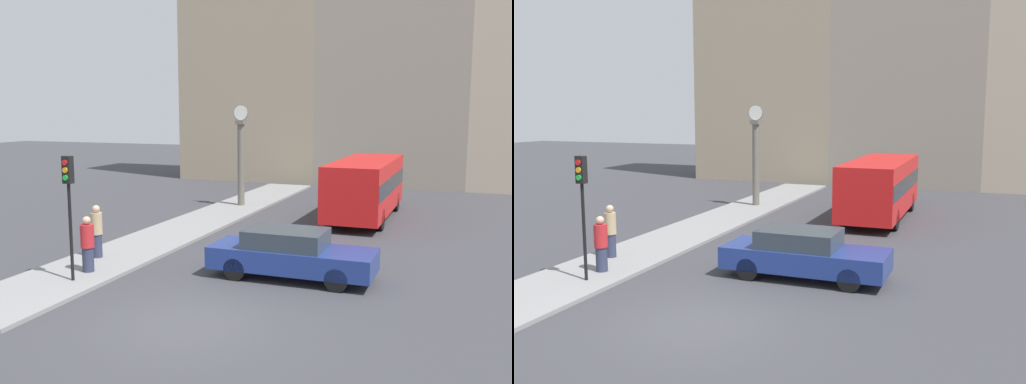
% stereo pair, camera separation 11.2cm
% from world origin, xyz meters
% --- Properties ---
extents(ground_plane, '(120.00, 120.00, 0.00)m').
position_xyz_m(ground_plane, '(0.00, 0.00, 0.00)').
color(ground_plane, '#38383D').
extents(sidewalk_corner, '(2.77, 25.55, 0.11)m').
position_xyz_m(sidewalk_corner, '(-4.95, 10.77, 0.05)').
color(sidewalk_corner, gray).
rests_on(sidewalk_corner, ground_plane).
extents(building_row, '(26.94, 5.00, 18.60)m').
position_xyz_m(building_row, '(-0.73, 27.10, 8.65)').
color(building_row, gray).
rests_on(building_row, ground_plane).
extents(sedan_car, '(4.80, 1.77, 1.44)m').
position_xyz_m(sedan_car, '(1.11, 4.30, 0.73)').
color(sedan_car, navy).
rests_on(sedan_car, ground_plane).
extents(bus_distant, '(2.39, 7.78, 2.65)m').
position_xyz_m(bus_distant, '(1.48, 14.35, 1.52)').
color(bus_distant, red).
rests_on(bus_distant, ground_plane).
extents(traffic_light_near, '(0.26, 0.24, 3.51)m').
position_xyz_m(traffic_light_near, '(-4.46, 1.56, 2.64)').
color(traffic_light_near, black).
rests_on(traffic_light_near, sidewalk_corner).
extents(street_clock, '(0.78, 0.45, 5.01)m').
position_xyz_m(street_clock, '(-4.89, 15.12, 2.53)').
color(street_clock, '#666056').
rests_on(street_clock, sidewalk_corner).
extents(pedestrian_tan_coat, '(0.36, 0.36, 1.72)m').
position_xyz_m(pedestrian_tan_coat, '(-5.35, 3.93, 0.97)').
color(pedestrian_tan_coat, '#2D334C').
rests_on(pedestrian_tan_coat, sidewalk_corner).
extents(pedestrian_red_top, '(0.40, 0.40, 1.67)m').
position_xyz_m(pedestrian_red_top, '(-4.60, 2.46, 0.93)').
color(pedestrian_red_top, '#2D334C').
rests_on(pedestrian_red_top, sidewalk_corner).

